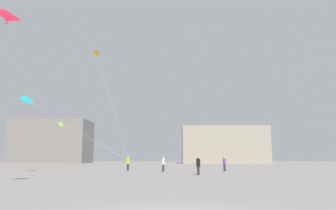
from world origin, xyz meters
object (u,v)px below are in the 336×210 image
person_in_yellow (127,163)px  person_in_black (197,165)px  person_in_purple (223,163)px  kite_crimson_delta (4,17)px  kite_cyan_delta (29,101)px  kite_amber_diamond (97,56)px  kite_lime_diamond (61,125)px  building_left_hall (51,142)px  person_in_white (162,163)px  building_centre_hall (223,145)px

person_in_yellow → person_in_black: 13.18m
person_in_purple → kite_crimson_delta: (-15.81, -21.25, 8.38)m
kite_cyan_delta → kite_amber_diamond: size_ratio=0.79×
person_in_purple → kite_lime_diamond: (-21.80, 6.73, 5.29)m
person_in_yellow → building_left_hall: 68.02m
person_in_white → building_centre_hall: size_ratio=0.07×
person_in_purple → building_left_hall: 76.32m
kite_crimson_delta → building_left_hall: (-27.79, 83.63, -2.62)m
kite_lime_diamond → person_in_white: bearing=-26.5°
kite_crimson_delta → kite_amber_diamond: 22.25m
person_in_black → person_in_white: (-3.38, 7.48, 0.01)m
building_left_hall → building_centre_hall: size_ratio=0.90×
kite_lime_diamond → kite_amber_diamond: bearing=-45.8°
person_in_yellow → building_centre_hall: building_centre_hall is taller
kite_lime_diamond → building_centre_hall: bearing=57.8°
person_in_black → person_in_purple: bearing=26.0°
person_in_yellow → person_in_white: bearing=-143.9°
person_in_purple → building_centre_hall: bearing=128.0°
kite_amber_diamond → person_in_white: bearing=-6.4°
kite_amber_diamond → building_centre_hall: 63.67m
person_in_purple → kite_cyan_delta: 23.23m
person_in_yellow → person_in_white: 5.46m
kite_lime_diamond → building_centre_hall: (32.21, 51.09, -0.74)m
person_in_purple → kite_crimson_delta: 27.77m
person_in_purple → kite_lime_diamond: size_ratio=0.16×
kite_cyan_delta → person_in_yellow: bearing=32.8°
person_in_purple → building_centre_hall: size_ratio=0.07×
person_in_black → building_left_hall: building_left_hall is taller
person_in_black → kite_amber_diamond: size_ratio=0.13×
person_in_white → kite_lime_diamond: 17.09m
person_in_black → person_in_purple: person_in_black is taller
kite_lime_diamond → building_left_hall: 59.77m
person_in_black → kite_crimson_delta: size_ratio=0.20×
person_in_yellow → building_centre_hall: (22.18, 55.28, 4.51)m
person_in_yellow → kite_amber_diamond: size_ratio=0.13×
person_in_white → kite_lime_diamond: size_ratio=0.16×
building_left_hall → building_centre_hall: 54.21m
person_in_yellow → person_in_white: (4.52, -3.06, -0.02)m
building_centre_hall → kite_amber_diamond: bearing=-114.4°
kite_lime_diamond → kite_cyan_delta: bearing=-90.4°
person_in_white → kite_crimson_delta: size_ratio=0.21×
person_in_yellow → building_left_hall: bearing=8.2°
kite_crimson_delta → building_centre_hall: building_centre_hall is taller
person_in_black → building_centre_hall: bearing=39.6°
person_in_purple → kite_crimson_delta: size_ratio=0.20×
kite_crimson_delta → building_left_hall: 88.16m
kite_cyan_delta → building_left_hall: bearing=108.1°
person_in_white → kite_amber_diamond: bearing=170.0°
person_in_purple → person_in_white: 7.27m
person_in_white → kite_cyan_delta: (-14.62, -3.46, 6.71)m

